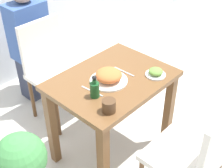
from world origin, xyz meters
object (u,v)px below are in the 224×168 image
Objects in this scene: chair_far at (51,66)px; drink_cup at (109,106)px; sauce_bottle at (95,89)px; side_plate at (156,73)px; food_plate at (109,76)px; person_figure at (30,43)px; chair_near at (196,155)px.

chair_far reaches higher than drink_cup.
chair_far is 0.86m from sauce_bottle.
side_plate is 0.90× the size of sauce_bottle.
food_plate is at bearing 43.47° from drink_cup.
sauce_bottle is at bearing -104.19° from person_figure.
side_plate is (0.26, 0.51, 0.24)m from chair_near.
chair_near is 1.00× the size of chair_far.
chair_near is 0.77× the size of person_figure.
food_plate is (-0.05, -0.73, 0.25)m from chair_far.
food_plate is at bearing -89.02° from chair_near.
chair_far is 10.74× the size of drink_cup.
chair_far is 0.98m from side_plate.
chair_near is at bearing -117.17° from side_plate.
person_figure is (-0.17, 1.30, -0.17)m from side_plate.
chair_far is at bearing -99.01° from person_figure.
drink_cup is (-0.51, -0.03, 0.02)m from side_plate.
person_figure reaches higher than drink_cup.
person_figure reaches higher than food_plate.
chair_near and chair_far have the same top height.
side_plate is (0.28, -0.19, -0.02)m from food_plate.
person_figure reaches higher than sauce_bottle.
drink_cup is at bearing -63.70° from chair_near.
food_plate is at bearing 15.62° from sauce_bottle.
chair_near is 5.64× the size of sauce_bottle.
chair_near is at bearing -89.02° from food_plate.
chair_far is at bearing 73.42° from sauce_bottle.
person_figure is (0.06, 0.38, 0.07)m from chair_far.
sauce_bottle is 1.22m from person_figure.
drink_cup is (-0.28, -0.95, 0.26)m from chair_far.
food_plate is 1.13m from person_figure.
drink_cup is at bearing -104.35° from person_figure.
chair_near is 1.82m from person_figure.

